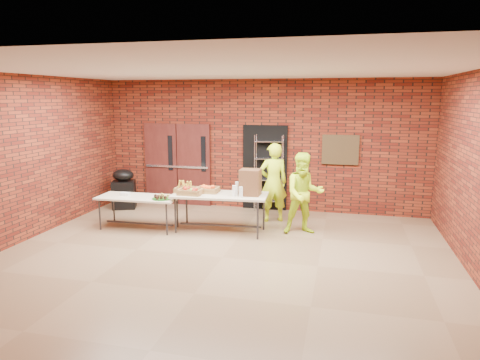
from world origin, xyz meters
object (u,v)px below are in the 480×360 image
wire_rack (269,173)px  volunteer_man (304,194)px  table_left (138,199)px  coffee_dispenser (250,182)px  table_right (220,197)px  volunteer_woman (273,183)px  covered_grill (124,189)px

wire_rack → volunteer_man: bearing=-63.8°
table_left → coffee_dispenser: coffee_dispenser is taller
table_right → volunteer_woman: bearing=42.9°
table_left → coffee_dispenser: (2.36, 0.29, 0.42)m
table_left → table_right: bearing=5.9°
wire_rack → volunteer_man: (1.01, -1.59, -0.10)m
wire_rack → table_right: wire_rack is taller
table_left → covered_grill: size_ratio=1.73×
coffee_dispenser → volunteer_man: 1.12m
table_left → table_right: (1.74, 0.23, 0.09)m
coffee_dispenser → covered_grill: size_ratio=0.53×
table_left → covered_grill: 1.89m
table_right → volunteer_man: volunteer_man is taller
table_left → covered_grill: (-1.16, 1.48, -0.14)m
table_left → wire_rack: bearing=39.5°
wire_rack → covered_grill: bearing=-176.3°
wire_rack → table_right: (-0.68, -1.89, -0.20)m
table_right → volunteer_woman: 1.40m
table_right → volunteer_woman: volunteer_woman is taller
wire_rack → table_right: bearing=-116.2°
coffee_dispenser → volunteer_woman: (0.31, 0.96, -0.18)m
wire_rack → covered_grill: size_ratio=1.88×
table_left → table_right: size_ratio=0.86×
wire_rack → coffee_dispenser: 1.83m
coffee_dispenser → volunteer_woman: size_ratio=0.30×
table_right → covered_grill: size_ratio=2.00×
coffee_dispenser → volunteer_man: volunteer_man is taller
wire_rack → coffee_dispenser: bearing=-98.1°
volunteer_man → table_right: bearing=172.8°
volunteer_woman → coffee_dispenser: bearing=48.1°
wire_rack → volunteer_woman: bearing=-79.8°
coffee_dispenser → table_right: bearing=-174.2°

